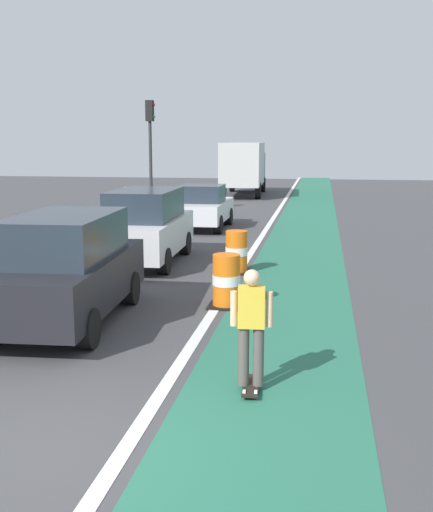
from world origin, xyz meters
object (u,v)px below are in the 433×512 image
Objects in this scene: parked_sedan_third at (202,207)px; traffic_barrel_mid at (236,252)px; parked_suv_second at (146,226)px; parked_suv_nearest at (67,268)px; traffic_light_corner at (150,137)px; traffic_barrel_front at (226,281)px; pedestrian_crossing at (126,206)px; delivery_truck_down_block at (244,165)px; skateboarder_on_lane at (251,326)px.

parked_sedan_third is 3.76× the size of traffic_barrel_mid.
parked_suv_nearest is at bearing -88.41° from parked_suv_second.
parked_sedan_third is 5.44m from traffic_light_corner.
parked_suv_second is at bearing -92.11° from parked_sedan_third.
parked_suv_second is 4.26× the size of traffic_barrel_front.
parked_sedan_third is 0.80× the size of traffic_light_corner.
pedestrian_crossing is (-5.36, 7.53, 0.33)m from traffic_barrel_mid.
pedestrian_crossing is at bearing -99.97° from delivery_truck_down_block.
traffic_light_corner reaches higher than skateboarder_on_lane.
parked_suv_nearest is 1.01× the size of parked_suv_second.
traffic_barrel_front is at bearing -62.72° from pedestrian_crossing.
parked_sedan_third reaches higher than skateboarder_on_lane.
parked_sedan_third is at bearing 103.28° from skateboarder_on_lane.
parked_suv_second is 11.22m from traffic_light_corner.
parked_suv_nearest is 2.92× the size of pedestrian_crossing.
delivery_truck_down_block reaches higher than parked_suv_nearest.
parked_suv_second is 7.16m from pedestrian_crossing.
pedestrian_crossing is at bearing 112.15° from parked_suv_second.
traffic_light_corner is (-2.77, -11.36, 1.65)m from delivery_truck_down_block.
pedestrian_crossing is at bearing 113.57° from skateboarder_on_lane.
pedestrian_crossing is (-2.96, -0.31, 0.03)m from parked_sedan_third.
delivery_truck_down_block is at bearing 96.66° from traffic_barrel_mid.
skateboarder_on_lane reaches higher than traffic_barrel_front.
parked_suv_nearest is 12.81m from pedestrian_crossing.
traffic_barrel_front is 0.14× the size of delivery_truck_down_block.
delivery_truck_down_block reaches higher than traffic_barrel_front.
traffic_barrel_front is at bearing -69.02° from traffic_light_corner.
pedestrian_crossing is (-6.60, 15.13, -0.05)m from skateboarder_on_lane.
parked_suv_second is (-0.16, 5.85, 0.00)m from parked_suv_nearest.
parked_suv_second is at bearing 114.65° from skateboarder_on_lane.
parked_suv_nearest is 4.31× the size of traffic_barrel_front.
parked_suv_nearest is 5.85m from parked_suv_second.
traffic_light_corner reaches higher than parked_suv_second.
traffic_barrel_mid is at bearing -54.55° from pedestrian_crossing.
traffic_barrel_front is at bearing 30.20° from parked_suv_nearest.
delivery_truck_down_block is at bearing 80.03° from pedestrian_crossing.
parked_suv_second is (-3.90, 8.50, 0.12)m from skateboarder_on_lane.
parked_suv_nearest is at bearing -116.76° from traffic_barrel_mid.
skateboarder_on_lane is 30.71m from delivery_truck_down_block.
traffic_barrel_mid is at bearing 94.29° from traffic_barrel_front.
parked_suv_nearest reaches higher than skateboarder_on_lane.
parked_suv_nearest is at bearing 144.66° from skateboarder_on_lane.
parked_suv_second is 1.13× the size of parked_sedan_third.
delivery_truck_down_block is (-2.92, 26.20, 1.31)m from traffic_barrel_front.
pedestrian_crossing is (-5.61, 10.88, 0.33)m from traffic_barrel_front.
parked_sedan_third is 0.53× the size of delivery_truck_down_block.
delivery_truck_down_block reaches higher than pedestrian_crossing.
delivery_truck_down_block is (-0.17, 27.80, 0.81)m from parked_suv_nearest.
delivery_truck_down_block reaches higher than parked_suv_second.
parked_sedan_third is at bearing 87.89° from parked_suv_second.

